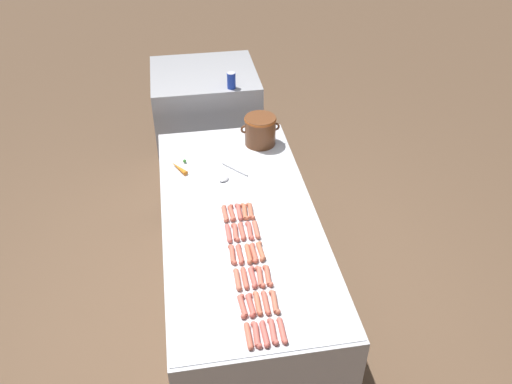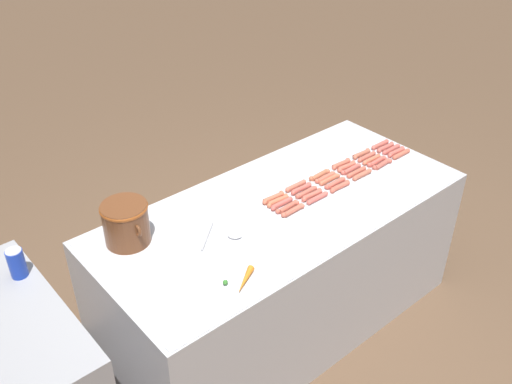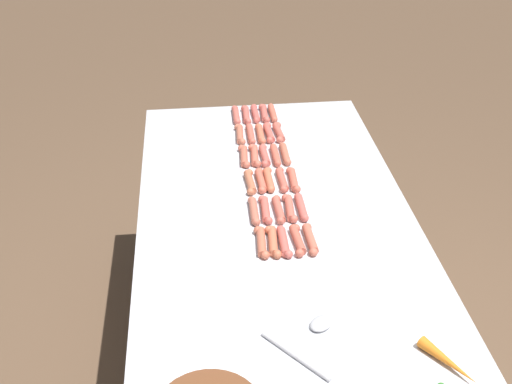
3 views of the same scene
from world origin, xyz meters
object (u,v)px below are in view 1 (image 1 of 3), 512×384
object	(u,v)px
hot_dog_7	(251,305)
hot_dog_24	(282,331)
hot_dog_3	(232,255)
carrot	(179,167)
hot_dog_12	(265,334)
bean_pot	(260,129)
hot_dog_22	(250,231)
hot_dog_20	(260,277)
hot_dog_21	(254,253)
hot_dog_16	(242,231)
serving_spoon	(228,176)
hot_dog_0	(249,336)
hot_dog_25	(275,302)
hot_dog_28	(256,230)
hot_dog_27	(261,251)
hot_dog_6	(256,335)
hot_dog_8	(245,278)
hot_dog_17	(238,212)
hot_dog_2	(238,280)
hot_dog_18	(273,332)
hot_dog_4	(228,233)
hot_dog_23	(245,212)
hot_dog_1	(242,306)
hot_dog_14	(253,277)
back_cabinet	(207,126)
hot_dog_5	(225,214)
hot_dog_26	(268,276)
soda_can	(231,80)
hot_dog_13	(258,303)
hot_dog_29	(251,211)
hot_dog_11	(232,213)
hot_dog_9	(240,254)
hot_dog_10	(235,232)

from	to	relation	value
hot_dog_7	hot_dog_24	distance (m)	0.21
hot_dog_3	carrot	world-z (taller)	carrot
hot_dog_12	bean_pot	bearing A→B (deg)	80.82
hot_dog_22	carrot	distance (m)	0.79
hot_dog_20	hot_dog_21	world-z (taller)	same
hot_dog_16	serving_spoon	distance (m)	0.56
hot_dog_12	serving_spoon	world-z (taller)	hot_dog_12
hot_dog_0	hot_dog_24	world-z (taller)	same
hot_dog_0	hot_dog_25	world-z (taller)	same
hot_dog_7	hot_dog_16	distance (m)	0.54
hot_dog_28	hot_dog_27	bearing A→B (deg)	-91.65
hot_dog_6	hot_dog_24	world-z (taller)	same
hot_dog_21	hot_dog_7	bearing A→B (deg)	-101.70
hot_dog_8	hot_dog_17	xyz separation A→B (m)	(0.04, 0.53, 0.00)
hot_dog_2	hot_dog_18	distance (m)	0.37
hot_dog_4	hot_dog_23	xyz separation A→B (m)	(0.12, 0.18, 0.00)
hot_dog_1	hot_dog_24	distance (m)	0.24
hot_dog_23	hot_dog_2	bearing A→B (deg)	-102.30
hot_dog_22	hot_dog_14	bearing A→B (deg)	-96.44
hot_dog_0	hot_dog_4	world-z (taller)	same
hot_dog_14	hot_dog_25	distance (m)	0.20
back_cabinet	hot_dog_18	size ratio (longest dim) A/B	6.64
hot_dog_5	hot_dog_24	xyz separation A→B (m)	(0.16, -0.88, 0.00)
hot_dog_26	soda_can	size ratio (longest dim) A/B	1.22
hot_dog_14	hot_dog_17	size ratio (longest dim) A/B	1.00
hot_dog_28	hot_dog_8	bearing A→B (deg)	-108.45
hot_dog_4	hot_dog_13	size ratio (longest dim) A/B	1.00
hot_dog_18	hot_dog_25	world-z (taller)	same
hot_dog_22	hot_dog_28	world-z (taller)	same
hot_dog_23	hot_dog_26	size ratio (longest dim) A/B	1.00
hot_dog_12	hot_dog_27	bearing A→B (deg)	81.91
hot_dog_7	hot_dog_23	bearing A→B (deg)	83.82
hot_dog_23	hot_dog_27	xyz separation A→B (m)	(0.04, -0.35, 0.00)
hot_dog_3	hot_dog_8	size ratio (longest dim) A/B	1.00
hot_dog_29	hot_dog_20	bearing A→B (deg)	-93.86
hot_dog_4	hot_dog_29	world-z (taller)	same
hot_dog_11	hot_dog_16	size ratio (longest dim) A/B	1.00
hot_dog_2	hot_dog_28	xyz separation A→B (m)	(0.16, 0.36, 0.00)
hot_dog_6	hot_dog_24	xyz separation A→B (m)	(0.12, 0.00, 0.00)
hot_dog_7	hot_dog_29	bearing A→B (deg)	81.00
hot_dog_3	hot_dog_24	size ratio (longest dim) A/B	1.00
bean_pot	hot_dog_23	bearing A→B (deg)	-106.55
hot_dog_17	hot_dog_9	bearing A→B (deg)	-96.64
hot_dog_1	hot_dog_10	bearing A→B (deg)	85.91
hot_dog_24	hot_dog_0	bearing A→B (deg)	-178.59
hot_dog_4	hot_dog_10	size ratio (longest dim) A/B	1.00
hot_dog_8	hot_dog_11	bearing A→B (deg)	89.79
hot_dog_8	carrot	distance (m)	1.09
hot_dog_4	hot_dog_9	bearing A→B (deg)	-77.52
hot_dog_4	hot_dog_27	world-z (taller)	same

